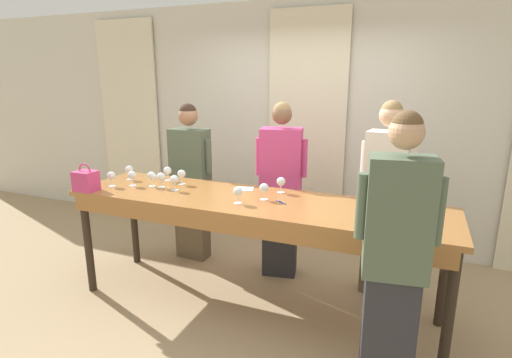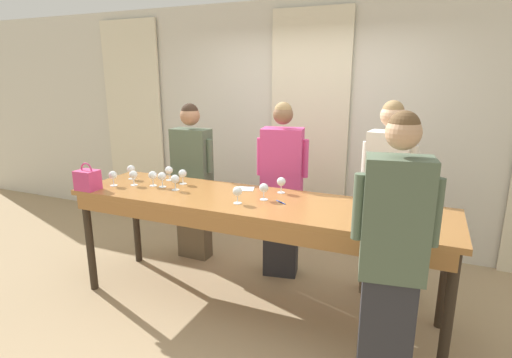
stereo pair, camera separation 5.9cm
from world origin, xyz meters
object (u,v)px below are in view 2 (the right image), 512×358
Objects in this scene: wine_glass_back_mid at (169,171)px; wine_glass_near_host at (183,174)px; handbag at (88,180)px; wine_glass_center_right at (175,179)px; guest_cream_sweater at (386,198)px; wine_glass_back_right at (131,169)px; guest_olive_jacket at (193,180)px; wine_glass_front_right at (113,176)px; wine_glass_front_mid at (133,175)px; wine_bottle at (384,191)px; wine_glass_front_left at (237,192)px; wine_glass_center_mid at (281,182)px; wine_glass_back_left at (264,188)px; host_pouring at (391,266)px; wine_glass_by_bottle at (153,176)px; guest_pink_top at (282,190)px; tasting_bar at (251,211)px; wine_glass_center_left at (162,177)px.

wine_glass_back_mid is 0.20m from wine_glass_near_host.
wine_glass_center_right is (0.72, 0.30, 0.00)m from handbag.
wine_glass_back_mid is at bearing -167.51° from guest_cream_sweater.
wine_glass_back_right is at bearing 77.68° from handbag.
wine_glass_near_host is 0.08× the size of guest_olive_jacket.
handbag is at bearing -120.45° from wine_glass_front_right.
handbag is 0.39m from wine_glass_front_mid.
guest_cream_sweater is at bearing 92.11° from wine_bottle.
wine_glass_center_mid is at bearing 62.38° from wine_glass_front_left.
host_pouring reaches higher than wine_glass_back_left.
wine_glass_front_left is at bearing -9.76° from wine_glass_by_bottle.
wine_glass_front_left and wine_glass_back_right have the same top height.
wine_glass_center_right is at bearing 9.78° from wine_glass_front_right.
wine_glass_near_host is at bearing 156.47° from host_pouring.
wine_glass_near_host is at bearing 28.96° from wine_glass_front_right.
host_pouring is at bearing -17.76° from wine_glass_back_right.
wine_glass_front_left is 0.85m from guest_pink_top.
tasting_bar is 22.81× the size of wine_glass_back_right.
wine_glass_front_mid is at bearing -169.25° from wine_glass_center_left.
tasting_bar is 0.23m from wine_glass_front_left.
wine_glass_front_mid is at bearing -177.76° from wine_glass_center_right.
guest_pink_top reaches higher than guest_olive_jacket.
wine_glass_by_bottle is at bearing -161.55° from guest_cream_sweater.
wine_glass_front_right is 0.08× the size of host_pouring.
wine_glass_back_left is at bearing 3.02° from wine_glass_center_right.
wine_glass_center_left is at bearing -172.92° from wine_bottle.
guest_pink_top is (-0.08, 0.65, -0.20)m from wine_glass_back_left.
wine_glass_back_right is at bearing -175.69° from wine_glass_near_host.
wine_glass_front_mid is 1.40m from guest_pink_top.
wine_glass_center_mid is 0.08× the size of host_pouring.
wine_glass_center_right is (-0.89, -0.29, 0.00)m from wine_glass_center_mid.
guest_pink_top is (1.02, -0.00, -0.00)m from guest_olive_jacket.
wine_glass_front_mid is 0.45m from wine_glass_near_host.
wine_glass_center_right is (0.44, 0.02, 0.00)m from wine_glass_front_mid.
wine_glass_center_mid is at bearing 61.75° from tasting_bar.
wine_glass_center_mid is (1.05, 0.25, 0.00)m from wine_glass_center_left.
wine_bottle is 2.51m from handbag.
guest_pink_top is (1.00, 0.44, -0.20)m from wine_glass_back_mid.
guest_pink_top reaches higher than wine_glass_back_right.
wine_glass_center_left is 0.10m from wine_glass_by_bottle.
wine_glass_center_mid is (0.16, 0.29, 0.19)m from tasting_bar.
wine_glass_by_bottle is (-0.02, -0.23, 0.00)m from wine_glass_back_mid.
handbag reaches higher than wine_glass_near_host.
wine_glass_front_mid is at bearing -103.91° from guest_olive_jacket.
wine_glass_center_right is at bearing 22.39° from handbag.
host_pouring reaches higher than wine_glass_back_right.
host_pouring is (0.15, -0.91, -0.18)m from wine_bottle.
wine_bottle is at bearing 13.03° from handbag.
guest_pink_top reaches higher than wine_glass_back_left.
host_pouring reaches higher than wine_bottle.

